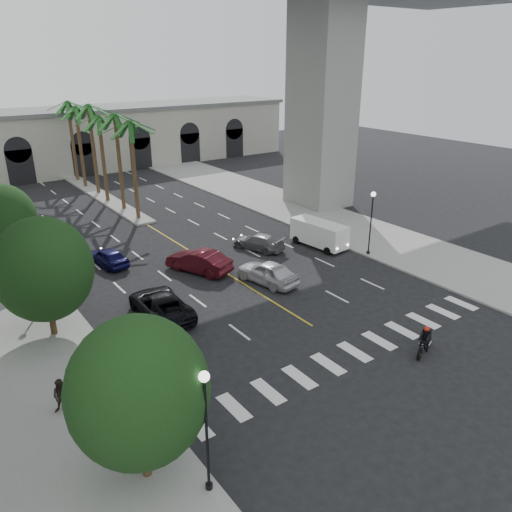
{
  "coord_description": "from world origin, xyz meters",
  "views": [
    {
      "loc": [
        -18.19,
        -17.48,
        15.24
      ],
      "look_at": [
        -1.35,
        6.0,
        3.58
      ],
      "focal_mm": 35.0,
      "sensor_mm": 36.0,
      "label": 1
    }
  ],
  "objects_px": {
    "lamp_post_right": "(371,218)",
    "car_d": "(258,242)",
    "lamp_post_left_far": "(47,248)",
    "cargo_van": "(320,233)",
    "car_a": "(268,272)",
    "pedestrian_b": "(62,396)",
    "lamp_post_left_near": "(206,422)",
    "pedestrian_a": "(88,367)",
    "car_b": "(199,261)",
    "traffic_signal_far": "(137,355)",
    "car_e": "(108,257)",
    "traffic_signal_near": "(177,401)",
    "car_c": "(161,305)",
    "motorcycle_rider": "(425,340)"
  },
  "relations": [
    {
      "from": "car_c",
      "to": "cargo_van",
      "type": "height_order",
      "value": "cargo_van"
    },
    {
      "from": "car_a",
      "to": "car_b",
      "type": "relative_size",
      "value": 0.94
    },
    {
      "from": "lamp_post_left_far",
      "to": "cargo_van",
      "type": "relative_size",
      "value": 1.02
    },
    {
      "from": "lamp_post_right",
      "to": "pedestrian_a",
      "type": "distance_m",
      "value": 24.62
    },
    {
      "from": "traffic_signal_near",
      "to": "car_e",
      "type": "distance_m",
      "value": 21.45
    },
    {
      "from": "motorcycle_rider",
      "to": "car_a",
      "type": "distance_m",
      "value": 12.38
    },
    {
      "from": "lamp_post_left_far",
      "to": "car_e",
      "type": "relative_size",
      "value": 1.27
    },
    {
      "from": "car_b",
      "to": "car_e",
      "type": "distance_m",
      "value": 7.3
    },
    {
      "from": "lamp_post_right",
      "to": "car_d",
      "type": "bearing_deg",
      "value": 135.51
    },
    {
      "from": "lamp_post_left_far",
      "to": "cargo_van",
      "type": "bearing_deg",
      "value": -11.22
    },
    {
      "from": "car_e",
      "to": "cargo_van",
      "type": "relative_size",
      "value": 0.8
    },
    {
      "from": "lamp_post_right",
      "to": "traffic_signal_far",
      "type": "xyz_separation_m",
      "value": [
        -22.7,
        -6.5,
        -0.71
      ]
    },
    {
      "from": "motorcycle_rider",
      "to": "cargo_van",
      "type": "relative_size",
      "value": 0.42
    },
    {
      "from": "car_b",
      "to": "car_e",
      "type": "relative_size",
      "value": 1.23
    },
    {
      "from": "lamp_post_left_near",
      "to": "lamp_post_left_far",
      "type": "bearing_deg",
      "value": 90.0
    },
    {
      "from": "pedestrian_a",
      "to": "pedestrian_b",
      "type": "bearing_deg",
      "value": -169.1
    },
    {
      "from": "lamp_post_left_far",
      "to": "traffic_signal_far",
      "type": "xyz_separation_m",
      "value": [
        0.1,
        -14.5,
        -0.71
      ]
    },
    {
      "from": "cargo_van",
      "to": "traffic_signal_far",
      "type": "bearing_deg",
      "value": -159.32
    },
    {
      "from": "pedestrian_a",
      "to": "cargo_van",
      "type": "bearing_deg",
      "value": -14.71
    },
    {
      "from": "car_c",
      "to": "pedestrian_b",
      "type": "distance_m",
      "value": 9.62
    },
    {
      "from": "traffic_signal_far",
      "to": "cargo_van",
      "type": "bearing_deg",
      "value": 26.45
    },
    {
      "from": "lamp_post_left_near",
      "to": "cargo_van",
      "type": "relative_size",
      "value": 1.02
    },
    {
      "from": "traffic_signal_far",
      "to": "motorcycle_rider",
      "type": "bearing_deg",
      "value": -20.01
    },
    {
      "from": "car_e",
      "to": "lamp_post_right",
      "type": "bearing_deg",
      "value": 141.24
    },
    {
      "from": "traffic_signal_far",
      "to": "lamp_post_left_far",
      "type": "bearing_deg",
      "value": 90.4
    },
    {
      "from": "motorcycle_rider",
      "to": "car_e",
      "type": "relative_size",
      "value": 0.52
    },
    {
      "from": "traffic_signal_far",
      "to": "car_b",
      "type": "distance_m",
      "value": 15.34
    },
    {
      "from": "car_e",
      "to": "cargo_van",
      "type": "height_order",
      "value": "cargo_van"
    },
    {
      "from": "car_a",
      "to": "pedestrian_a",
      "type": "bearing_deg",
      "value": 5.79
    },
    {
      "from": "traffic_signal_near",
      "to": "traffic_signal_far",
      "type": "height_order",
      "value": "same"
    },
    {
      "from": "lamp_post_right",
      "to": "lamp_post_left_near",
      "type": "bearing_deg",
      "value": -150.31
    },
    {
      "from": "lamp_post_left_near",
      "to": "car_c",
      "type": "distance_m",
      "value": 14.39
    },
    {
      "from": "traffic_signal_far",
      "to": "car_e",
      "type": "xyz_separation_m",
      "value": [
        4.66,
        16.87,
        -1.8
      ]
    },
    {
      "from": "pedestrian_b",
      "to": "motorcycle_rider",
      "type": "bearing_deg",
      "value": 9.21
    },
    {
      "from": "traffic_signal_near",
      "to": "pedestrian_a",
      "type": "xyz_separation_m",
      "value": [
        -1.53,
        6.8,
        -1.6
      ]
    },
    {
      "from": "traffic_signal_far",
      "to": "car_a",
      "type": "relative_size",
      "value": 0.75
    },
    {
      "from": "lamp_post_right",
      "to": "car_d",
      "type": "relative_size",
      "value": 1.17
    },
    {
      "from": "pedestrian_a",
      "to": "pedestrian_b",
      "type": "xyz_separation_m",
      "value": [
        -1.72,
        -1.68,
        0.08
      ]
    },
    {
      "from": "car_b",
      "to": "traffic_signal_far",
      "type": "bearing_deg",
      "value": 26.57
    },
    {
      "from": "traffic_signal_near",
      "to": "car_b",
      "type": "height_order",
      "value": "traffic_signal_near"
    },
    {
      "from": "car_e",
      "to": "pedestrian_b",
      "type": "height_order",
      "value": "pedestrian_b"
    },
    {
      "from": "cargo_van",
      "to": "car_b",
      "type": "bearing_deg",
      "value": 167.3
    },
    {
      "from": "pedestrian_b",
      "to": "lamp_post_left_near",
      "type": "bearing_deg",
      "value": -38.51
    },
    {
      "from": "car_c",
      "to": "lamp_post_left_near",
      "type": "bearing_deg",
      "value": 75.24
    },
    {
      "from": "car_a",
      "to": "pedestrian_a",
      "type": "relative_size",
      "value": 3.19
    },
    {
      "from": "traffic_signal_far",
      "to": "motorcycle_rider",
      "type": "height_order",
      "value": "traffic_signal_far"
    },
    {
      "from": "traffic_signal_near",
      "to": "car_b",
      "type": "xyz_separation_m",
      "value": [
        9.8,
        15.69,
        -1.66
      ]
    },
    {
      "from": "car_e",
      "to": "lamp_post_left_near",
      "type": "bearing_deg",
      "value": 69.6
    },
    {
      "from": "car_a",
      "to": "pedestrian_b",
      "type": "relative_size",
      "value": 2.88
    },
    {
      "from": "lamp_post_right",
      "to": "car_b",
      "type": "bearing_deg",
      "value": 158.09
    }
  ]
}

